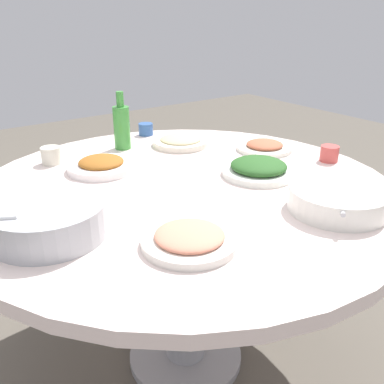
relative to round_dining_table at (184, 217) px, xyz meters
name	(u,v)px	position (x,y,z in m)	size (l,w,h in m)	color
ground	(186,357)	(0.00, 0.00, -0.61)	(8.00, 8.00, 0.00)	#595248
round_dining_table	(184,217)	(0.00, 0.00, 0.00)	(1.38, 1.38, 0.73)	#99999E
rice_bowl	(48,219)	(0.46, 0.07, 0.16)	(0.29, 0.29, 0.10)	#B2B5BA
soup_bowl	(337,200)	(-0.24, 0.40, 0.15)	(0.27, 0.27, 0.07)	white
dish_noodles	(181,141)	(-0.24, -0.37, 0.13)	(0.23, 0.23, 0.04)	silver
dish_tofu_braise	(264,147)	(-0.47, -0.12, 0.13)	(0.22, 0.22, 0.04)	silver
dish_stirfry	(101,165)	(0.16, -0.28, 0.14)	(0.24, 0.24, 0.05)	white
dish_shrimp	(190,239)	(0.21, 0.32, 0.13)	(0.24, 0.24, 0.04)	silver
dish_greens	(258,169)	(-0.26, 0.07, 0.14)	(0.25, 0.25, 0.06)	white
green_bottle	(122,126)	(-0.02, -0.47, 0.21)	(0.07, 0.07, 0.23)	green
tea_cup_near	(51,155)	(0.28, -0.46, 0.15)	(0.07, 0.07, 0.06)	beige
tea_cup_far	(146,129)	(-0.20, -0.59, 0.14)	(0.06, 0.06, 0.05)	#305898
tea_cup_side	(329,154)	(-0.57, 0.12, 0.15)	(0.07, 0.07, 0.06)	#C64843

